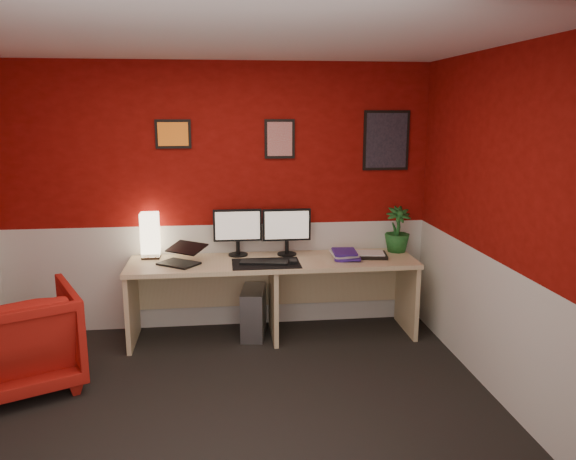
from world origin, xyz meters
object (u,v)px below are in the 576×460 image
(zen_tray, at_px, (367,255))
(pc_tower, at_px, (253,312))
(desk, at_px, (273,298))
(armchair, at_px, (18,340))
(shoji_lamp, at_px, (150,237))
(laptop, at_px, (178,252))
(potted_plant, at_px, (397,230))
(monitor_left, at_px, (238,225))
(monitor_right, at_px, (287,225))

(zen_tray, bearing_deg, pc_tower, 178.78)
(desk, relative_size, armchair, 3.09)
(shoji_lamp, relative_size, laptop, 1.21)
(shoji_lamp, xyz_separation_m, potted_plant, (2.32, -0.04, 0.02))
(pc_tower, bearing_deg, zen_tray, 7.43)
(pc_tower, bearing_deg, potted_plant, 14.31)
(monitor_left, distance_m, armchair, 2.04)
(desk, height_order, pc_tower, desk)
(desk, distance_m, shoji_lamp, 1.26)
(potted_plant, xyz_separation_m, armchair, (-3.20, -0.94, -0.56))
(laptop, height_order, potted_plant, potted_plant)
(armchair, bearing_deg, monitor_right, 178.48)
(shoji_lamp, height_order, monitor_right, monitor_right)
(monitor_left, xyz_separation_m, pc_tower, (0.13, -0.17, -0.80))
(shoji_lamp, relative_size, zen_tray, 1.14)
(laptop, distance_m, zen_tray, 1.72)
(laptop, relative_size, monitor_left, 0.57)
(monitor_right, height_order, pc_tower, monitor_right)
(zen_tray, bearing_deg, laptop, -177.73)
(desk, bearing_deg, monitor_right, 50.72)
(potted_plant, height_order, pc_tower, potted_plant)
(shoji_lamp, bearing_deg, pc_tower, -10.88)
(armchair, bearing_deg, laptop, -173.50)
(monitor_left, distance_m, potted_plant, 1.52)
(monitor_right, relative_size, zen_tray, 1.66)
(potted_plant, bearing_deg, laptop, -173.63)
(laptop, xyz_separation_m, monitor_right, (0.99, 0.23, 0.18))
(desk, relative_size, shoji_lamp, 6.50)
(pc_tower, bearing_deg, monitor_left, 135.99)
(desk, height_order, monitor_right, monitor_right)
(desk, distance_m, laptop, 0.97)
(shoji_lamp, bearing_deg, laptop, -45.04)
(potted_plant, distance_m, pc_tower, 1.57)
(shoji_lamp, distance_m, laptop, 0.39)
(desk, xyz_separation_m, potted_plant, (1.21, 0.18, 0.58))
(zen_tray, height_order, potted_plant, potted_plant)
(monitor_right, xyz_separation_m, zen_tray, (0.73, -0.16, -0.28))
(monitor_right, bearing_deg, shoji_lamp, 178.07)
(potted_plant, bearing_deg, pc_tower, -174.34)
(desk, height_order, zen_tray, zen_tray)
(zen_tray, xyz_separation_m, pc_tower, (-1.06, 0.02, -0.52))
(monitor_right, relative_size, potted_plant, 1.34)
(laptop, height_order, monitor_left, monitor_left)
(desk, height_order, armchair, armchair)
(desk, relative_size, monitor_left, 4.48)
(monitor_right, bearing_deg, potted_plant, 0.12)
(laptop, distance_m, pc_tower, 0.90)
(zen_tray, distance_m, potted_plant, 0.42)
(laptop, relative_size, armchair, 0.39)
(laptop, distance_m, monitor_left, 0.62)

